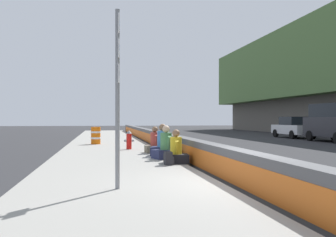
{
  "coord_description": "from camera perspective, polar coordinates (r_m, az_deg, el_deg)",
  "views": [
    {
      "loc": [
        -8.23,
        3.09,
        1.54
      ],
      "look_at": [
        5.58,
        0.73,
        1.55
      ],
      "focal_mm": 42.51,
      "sensor_mm": 36.0,
      "label": 1
    }
  ],
  "objects": [
    {
      "name": "jersey_barrier",
      "position": [
        8.86,
        10.86,
        -7.3
      ],
      "size": [
        76.0,
        0.45,
        0.85
      ],
      "color": "#545456",
      "rests_on": "ground_plane"
    },
    {
      "name": "route_sign_post",
      "position": [
        8.05,
        -7.21,
        4.87
      ],
      "size": [
        0.44,
        0.09,
        3.6
      ],
      "color": "gray",
      "rests_on": "sidewalk_strip"
    },
    {
      "name": "seated_person_foreground",
      "position": [
        12.58,
        1.16,
        -4.92
      ],
      "size": [
        0.72,
        0.82,
        1.07
      ],
      "color": "black",
      "rests_on": "sidewalk_strip"
    },
    {
      "name": "construction_barrel",
      "position": [
        22.38,
        -10.32,
        -2.41
      ],
      "size": [
        0.54,
        0.54,
        0.95
      ],
      "color": "orange",
      "rests_on": "sidewalk_strip"
    },
    {
      "name": "parked_car_midline",
      "position": [
        33.48,
        17.59,
        -1.2
      ],
      "size": [
        4.51,
        1.97,
        1.71
      ],
      "color": "silver",
      "rests_on": "ground_plane"
    },
    {
      "name": "fire_hydrant",
      "position": [
        18.39,
        -5.61,
        -3.02
      ],
      "size": [
        0.26,
        0.46,
        0.88
      ],
      "color": "red",
      "rests_on": "sidewalk_strip"
    },
    {
      "name": "ground_plane",
      "position": [
        8.92,
        10.88,
        -10.01
      ],
      "size": [
        160.0,
        160.0,
        0.0
      ],
      "primitive_type": "plane",
      "color": "#2B2B2D",
      "rests_on": "ground"
    },
    {
      "name": "backpack",
      "position": [
        12.12,
        0.09,
        -5.76
      ],
      "size": [
        0.32,
        0.28,
        0.4
      ],
      "color": "#232328",
      "rests_on": "sidewalk_strip"
    },
    {
      "name": "sidewalk_strip",
      "position": [
        8.37,
        -6.64,
        -10.19
      ],
      "size": [
        80.0,
        4.4,
        0.14
      ],
      "primitive_type": "cube",
      "color": "gray",
      "rests_on": "ground_plane"
    },
    {
      "name": "seated_person_far",
      "position": [
        16.48,
        -1.89,
        -3.74
      ],
      "size": [
        0.71,
        0.82,
        1.09
      ],
      "color": "#706651",
      "rests_on": "sidewalk_strip"
    },
    {
      "name": "parked_car_fourth",
      "position": [
        28.41,
        22.97,
        -0.42
      ],
      "size": [
        5.11,
        2.12,
        2.56
      ],
      "color": "#28282D",
      "rests_on": "ground_plane"
    },
    {
      "name": "seated_person_rear",
      "position": [
        15.25,
        -0.78,
        -3.9
      ],
      "size": [
        0.94,
        1.03,
        1.21
      ],
      "color": "#23284C",
      "rests_on": "sidewalk_strip"
    },
    {
      "name": "seated_person_middle",
      "position": [
        14.0,
        -0.29,
        -4.29
      ],
      "size": [
        0.91,
        1.0,
        1.17
      ],
      "color": "#23284C",
      "rests_on": "sidewalk_strip"
    }
  ]
}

